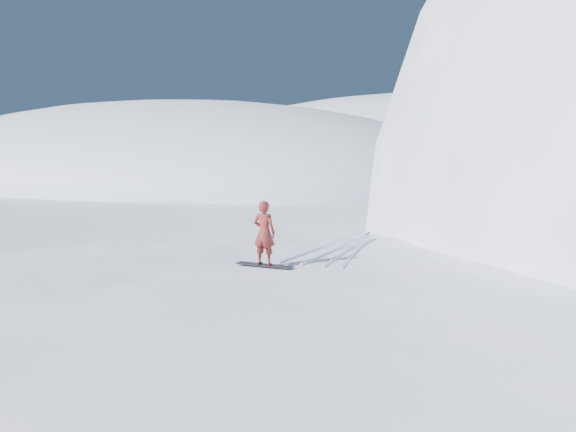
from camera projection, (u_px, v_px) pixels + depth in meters
name	position (u px, v px, depth m)	size (l,w,h in m)	color
ground	(269.00, 396.00, 11.78)	(400.00, 400.00, 0.00)	white
near_ridge	(375.00, 362.00, 13.69)	(36.00, 28.00, 4.80)	white
far_ridge_a	(151.00, 182.00, 100.24)	(120.00, 70.00, 28.00)	white
far_ridge_c	(416.00, 177.00, 124.51)	(140.00, 90.00, 36.00)	white
wind_bumps	(302.00, 360.00, 13.84)	(16.00, 14.40, 1.00)	white
snowboard	(264.00, 265.00, 13.39)	(1.46, 0.27, 0.02)	black
snowboarder	(264.00, 233.00, 13.31)	(0.56, 0.37, 1.53)	maroon
vapor_plume	(113.00, 190.00, 77.81)	(10.31, 8.25, 7.22)	white
board_tracks	(344.00, 246.00, 16.15)	(2.45, 5.96, 0.04)	silver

